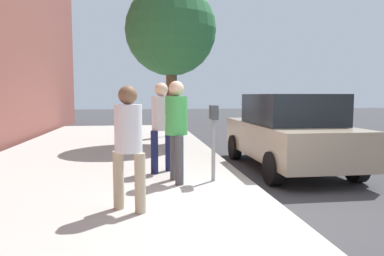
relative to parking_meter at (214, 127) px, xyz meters
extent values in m
plane|color=#38383A|center=(-1.37, -0.71, -1.17)|extent=(80.00, 80.00, 0.00)
cube|color=#A8A59E|center=(-1.37, 2.29, -1.09)|extent=(28.00, 6.00, 0.15)
cylinder|color=gray|center=(0.00, 0.00, -0.44)|extent=(0.07, 0.07, 1.15)
cube|color=#383D42|center=(-0.10, 0.00, 0.26)|extent=(0.16, 0.11, 0.26)
cube|color=#383D42|center=(0.10, 0.00, 0.26)|extent=(0.16, 0.11, 0.26)
cube|color=#268C33|center=(-0.10, -0.06, 0.28)|extent=(0.10, 0.01, 0.10)
cube|color=#268C33|center=(0.10, -0.06, 0.28)|extent=(0.10, 0.01, 0.10)
cylinder|color=#47474C|center=(0.20, 0.72, -0.58)|extent=(0.15, 0.15, 0.88)
cylinder|color=#47474C|center=(-0.20, 0.66, -0.58)|extent=(0.15, 0.15, 0.88)
cylinder|color=green|center=(0.00, 0.69, 0.21)|extent=(0.40, 0.40, 0.70)
sphere|color=beige|center=(0.00, 0.69, 0.70)|extent=(0.28, 0.28, 0.28)
cylinder|color=tan|center=(-1.43, 1.64, -0.61)|extent=(0.15, 0.15, 0.82)
cylinder|color=tan|center=(-1.65, 1.34, -0.61)|extent=(0.15, 0.15, 0.82)
cylinder|color=silver|center=(-1.54, 1.49, 0.13)|extent=(0.38, 0.38, 0.65)
sphere|color=brown|center=(-1.54, 1.49, 0.58)|extent=(0.26, 0.26, 0.26)
cylinder|color=#191E4C|center=(1.02, 0.76, -0.58)|extent=(0.15, 0.15, 0.88)
cylinder|color=#191E4C|center=(0.76, 1.07, -0.58)|extent=(0.15, 0.15, 0.88)
cylinder|color=silver|center=(0.89, 0.91, 0.21)|extent=(0.40, 0.40, 0.70)
sphere|color=beige|center=(0.89, 0.91, 0.70)|extent=(0.27, 0.27, 0.27)
cube|color=gray|center=(1.52, -2.06, -0.46)|extent=(4.41, 1.86, 0.76)
cube|color=black|center=(1.32, -2.07, 0.26)|extent=(2.21, 1.70, 0.68)
cylinder|color=black|center=(2.95, -1.18, -0.84)|extent=(0.66, 0.22, 0.66)
cylinder|color=black|center=(2.96, -2.93, -0.84)|extent=(0.66, 0.22, 0.66)
cylinder|color=black|center=(0.09, -1.20, -0.84)|extent=(0.66, 0.22, 0.66)
cylinder|color=black|center=(0.10, -2.95, -0.84)|extent=(0.66, 0.22, 0.66)
cylinder|color=brown|center=(5.20, 0.37, 0.38)|extent=(0.32, 0.32, 2.80)
sphere|color=#2B6939|center=(5.20, 0.37, 2.65)|extent=(2.91, 2.91, 2.91)
cylinder|color=black|center=(7.66, 0.00, 0.78)|extent=(0.12, 0.12, 3.60)
cube|color=black|center=(7.66, -0.20, 2.13)|extent=(0.24, 0.20, 0.76)
sphere|color=red|center=(7.66, -0.31, 2.37)|extent=(0.14, 0.14, 0.14)
sphere|color=orange|center=(7.66, -0.31, 2.13)|extent=(0.14, 0.14, 0.14)
sphere|color=green|center=(7.66, -0.31, 1.89)|extent=(0.14, 0.14, 0.14)
camera|label=1|loc=(-6.45, 1.30, 0.58)|focal=33.48mm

